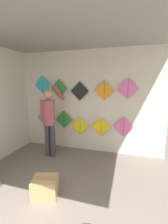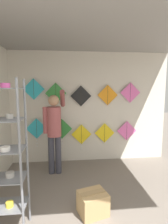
{
  "view_description": "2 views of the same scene",
  "coord_description": "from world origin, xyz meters",
  "px_view_note": "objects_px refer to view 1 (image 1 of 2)",
  "views": [
    {
      "loc": [
        1.23,
        -0.64,
        1.88
      ],
      "look_at": [
        0.14,
        3.06,
        1.17
      ],
      "focal_mm": 24.0,
      "sensor_mm": 36.0,
      "label": 1
    },
    {
      "loc": [
        -0.41,
        -1.06,
        1.89
      ],
      "look_at": [
        0.0,
        3.06,
        1.33
      ],
      "focal_mm": 28.0,
      "sensor_mm": 36.0,
      "label": 2
    }
  ],
  "objects_px": {
    "kite_8": "(104,91)",
    "kite_7": "(80,91)",
    "shopkeeper": "(49,117)",
    "kite_6": "(59,88)",
    "kite_5": "(42,85)",
    "kite_4": "(124,127)",
    "kite_0": "(45,119)",
    "kite_3": "(101,127)",
    "kite_1": "(64,120)",
    "kite_2": "(80,127)",
    "cardboard_box": "(45,187)",
    "kite_9": "(128,88)"
  },
  "relations": [
    {
      "from": "kite_8",
      "to": "kite_1",
      "type": "bearing_deg",
      "value": -179.96
    },
    {
      "from": "kite_1",
      "to": "kite_5",
      "type": "distance_m",
      "value": 1.22
    },
    {
      "from": "kite_3",
      "to": "shopkeeper",
      "type": "bearing_deg",
      "value": -155.46
    },
    {
      "from": "shopkeeper",
      "to": "kite_4",
      "type": "height_order",
      "value": "shopkeeper"
    },
    {
      "from": "kite_4",
      "to": "kite_0",
      "type": "bearing_deg",
      "value": -179.97
    },
    {
      "from": "kite_2",
      "to": "kite_3",
      "type": "distance_m",
      "value": 0.61
    },
    {
      "from": "kite_3",
      "to": "kite_4",
      "type": "height_order",
      "value": "kite_4"
    },
    {
      "from": "kite_0",
      "to": "kite_2",
      "type": "bearing_deg",
      "value": 0.02
    },
    {
      "from": "kite_0",
      "to": "kite_1",
      "type": "relative_size",
      "value": 1.11
    },
    {
      "from": "kite_8",
      "to": "kite_7",
      "type": "bearing_deg",
      "value": 180.0
    },
    {
      "from": "cardboard_box",
      "to": "kite_6",
      "type": "bearing_deg",
      "value": 108.04
    },
    {
      "from": "shopkeeper",
      "to": "kite_6",
      "type": "xyz_separation_m",
      "value": [
        0.01,
        0.57,
        0.72
      ]
    },
    {
      "from": "kite_0",
      "to": "kite_8",
      "type": "xyz_separation_m",
      "value": [
        1.8,
        0.0,
        0.87
      ]
    },
    {
      "from": "kite_5",
      "to": "kite_6",
      "type": "xyz_separation_m",
      "value": [
        0.53,
        0.0,
        -0.1
      ]
    },
    {
      "from": "shopkeeper",
      "to": "kite_3",
      "type": "relative_size",
      "value": 3.59
    },
    {
      "from": "kite_4",
      "to": "kite_5",
      "type": "height_order",
      "value": "kite_5"
    },
    {
      "from": "kite_4",
      "to": "kite_6",
      "type": "height_order",
      "value": "kite_6"
    },
    {
      "from": "kite_2",
      "to": "kite_9",
      "type": "xyz_separation_m",
      "value": [
        1.26,
        0.0,
        1.09
      ]
    },
    {
      "from": "kite_9",
      "to": "shopkeeper",
      "type": "bearing_deg",
      "value": -163.29
    },
    {
      "from": "kite_1",
      "to": "kite_0",
      "type": "bearing_deg",
      "value": -179.97
    },
    {
      "from": "kite_1",
      "to": "kite_7",
      "type": "xyz_separation_m",
      "value": [
        0.49,
        0.0,
        0.86
      ]
    },
    {
      "from": "kite_2",
      "to": "kite_6",
      "type": "distance_m",
      "value": 1.25
    },
    {
      "from": "kite_3",
      "to": "kite_7",
      "type": "bearing_deg",
      "value": 180.0
    },
    {
      "from": "kite_3",
      "to": "kite_8",
      "type": "distance_m",
      "value": 0.99
    },
    {
      "from": "kite_0",
      "to": "kite_6",
      "type": "bearing_deg",
      "value": 0.13
    },
    {
      "from": "shopkeeper",
      "to": "kite_7",
      "type": "bearing_deg",
      "value": 41.01
    },
    {
      "from": "shopkeeper",
      "to": "kite_7",
      "type": "height_order",
      "value": "kite_7"
    },
    {
      "from": "kite_1",
      "to": "kite_3",
      "type": "xyz_separation_m",
      "value": [
        1.11,
        0.0,
        -0.11
      ]
    },
    {
      "from": "kite_3",
      "to": "kite_6",
      "type": "xyz_separation_m",
      "value": [
        -1.24,
        0.0,
        1.03
      ]
    },
    {
      "from": "kite_4",
      "to": "kite_5",
      "type": "relative_size",
      "value": 1.0
    },
    {
      "from": "kite_6",
      "to": "kite_7",
      "type": "distance_m",
      "value": 0.63
    },
    {
      "from": "kite_0",
      "to": "kite_3",
      "type": "height_order",
      "value": "kite_0"
    },
    {
      "from": "kite_2",
      "to": "kite_9",
      "type": "relative_size",
      "value": 1.26
    },
    {
      "from": "kite_0",
      "to": "kite_4",
      "type": "distance_m",
      "value": 2.33
    },
    {
      "from": "kite_7",
      "to": "kite_2",
      "type": "bearing_deg",
      "value": -3.83
    },
    {
      "from": "kite_3",
      "to": "kite_9",
      "type": "bearing_deg",
      "value": 0.0
    },
    {
      "from": "kite_8",
      "to": "cardboard_box",
      "type": "bearing_deg",
      "value": -108.82
    },
    {
      "from": "shopkeeper",
      "to": "kite_2",
      "type": "distance_m",
      "value": 0.94
    },
    {
      "from": "kite_5",
      "to": "kite_8",
      "type": "distance_m",
      "value": 1.84
    },
    {
      "from": "kite_2",
      "to": "kite_7",
      "type": "xyz_separation_m",
      "value": [
        -0.01,
        0.0,
        1.01
      ]
    },
    {
      "from": "kite_3",
      "to": "kite_9",
      "type": "height_order",
      "value": "kite_9"
    },
    {
      "from": "kite_2",
      "to": "kite_4",
      "type": "relative_size",
      "value": 1.26
    },
    {
      "from": "kite_0",
      "to": "kite_8",
      "type": "height_order",
      "value": "kite_8"
    },
    {
      "from": "cardboard_box",
      "to": "kite_4",
      "type": "xyz_separation_m",
      "value": [
        1.2,
        1.96,
        0.61
      ]
    },
    {
      "from": "cardboard_box",
      "to": "kite_0",
      "type": "bearing_deg",
      "value": 120.02
    },
    {
      "from": "cardboard_box",
      "to": "kite_0",
      "type": "xyz_separation_m",
      "value": [
        -1.13,
        1.95,
        0.69
      ]
    },
    {
      "from": "kite_4",
      "to": "cardboard_box",
      "type": "bearing_deg",
      "value": -121.5
    },
    {
      "from": "kite_4",
      "to": "kite_6",
      "type": "distance_m",
      "value": 2.08
    },
    {
      "from": "shopkeeper",
      "to": "kite_8",
      "type": "height_order",
      "value": "kite_8"
    },
    {
      "from": "kite_0",
      "to": "kite_7",
      "type": "xyz_separation_m",
      "value": [
        1.11,
        0.0,
        0.85
      ]
    }
  ]
}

